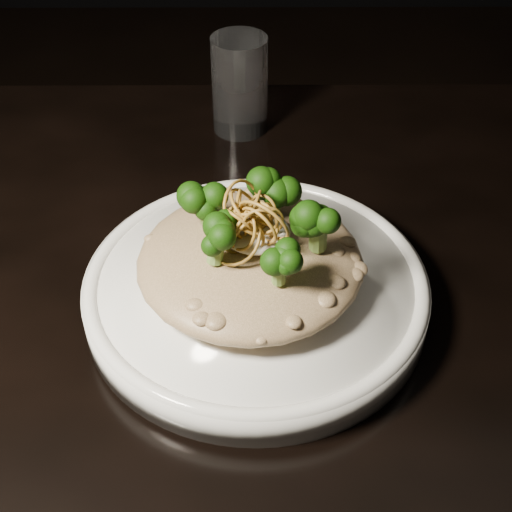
# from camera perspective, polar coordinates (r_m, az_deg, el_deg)

# --- Properties ---
(table) EXTENTS (1.10, 0.80, 0.75)m
(table) POSITION_cam_1_polar(r_m,az_deg,el_deg) (0.67, -4.47, -9.37)
(table) COLOR black
(table) RESTS_ON ground
(plate) EXTENTS (0.29, 0.29, 0.03)m
(plate) POSITION_cam_1_polar(r_m,az_deg,el_deg) (0.60, 0.00, -2.87)
(plate) COLOR white
(plate) RESTS_ON table
(risotto) EXTENTS (0.18, 0.18, 0.04)m
(risotto) POSITION_cam_1_polar(r_m,az_deg,el_deg) (0.58, -0.49, -0.41)
(risotto) COLOR brown
(risotto) RESTS_ON plate
(broccoli) EXTENTS (0.13, 0.13, 0.05)m
(broccoli) POSITION_cam_1_polar(r_m,az_deg,el_deg) (0.55, -0.20, 3.03)
(broccoli) COLOR black
(broccoli) RESTS_ON risotto
(cheese) EXTENTS (0.05, 0.05, 0.02)m
(cheese) POSITION_cam_1_polar(r_m,az_deg,el_deg) (0.56, 0.03, 1.91)
(cheese) COLOR white
(cheese) RESTS_ON risotto
(shallots) EXTENTS (0.05, 0.05, 0.03)m
(shallots) POSITION_cam_1_polar(r_m,az_deg,el_deg) (0.54, -0.46, 3.53)
(shallots) COLOR brown
(shallots) RESTS_ON cheese
(drinking_glass) EXTENTS (0.08, 0.08, 0.11)m
(drinking_glass) POSITION_cam_1_polar(r_m,az_deg,el_deg) (0.81, -1.31, 13.52)
(drinking_glass) COLOR white
(drinking_glass) RESTS_ON table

